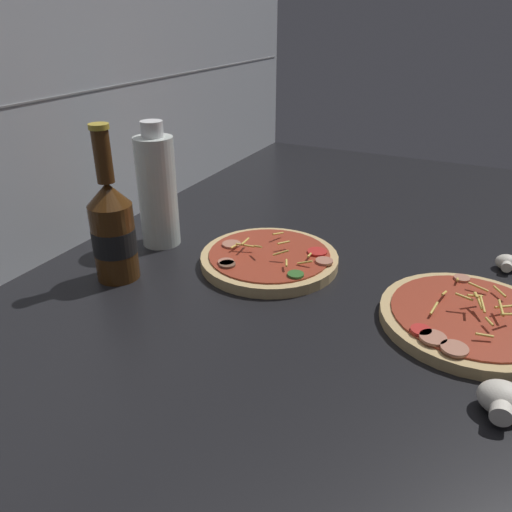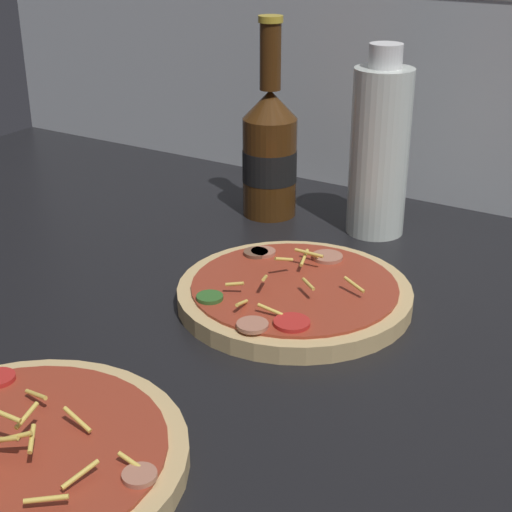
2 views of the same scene
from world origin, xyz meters
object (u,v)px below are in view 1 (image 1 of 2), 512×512
Objects in this scene: pizza_near at (470,319)px; mushroom_left at (502,400)px; pizza_far at (269,259)px; mushroom_right at (507,263)px; oil_bottle at (157,190)px; beer_bottle at (113,229)px.

pizza_near is 17.84cm from mushroom_left.
pizza_near is 34.20cm from pizza_far.
mushroom_left is (-21.80, -38.64, 0.80)cm from pizza_far.
mushroom_left is 1.40× the size of mushroom_right.
pizza_near is at bearing -97.77° from pizza_far.
pizza_near reaches higher than pizza_far.
oil_bottle is 63.78cm from mushroom_right.
mushroom_left is at bearing -108.87° from oil_bottle.
mushroom_left is 38.17cm from mushroom_right.
mushroom_right is at bearing -66.71° from pizza_far.
pizza_near is at bearing -78.87° from beer_bottle.
mushroom_left is at bearing -96.09° from beer_bottle.
beer_bottle is (-15.43, 21.06, 7.75)cm from pizza_far.
oil_bottle is at bearing 92.12° from pizza_far.
pizza_far is 24.67cm from oil_bottle.
pizza_far is (4.62, 33.89, 0.09)cm from pizza_near.
pizza_near is 1.09× the size of oil_bottle.
beer_bottle is 14.81cm from oil_bottle.
pizza_far reaches higher than mushroom_right.
mushroom_right is at bearing -11.12° from pizza_near.
pizza_near is 57.52cm from oil_bottle.
pizza_near is 6.28× the size of mushroom_right.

